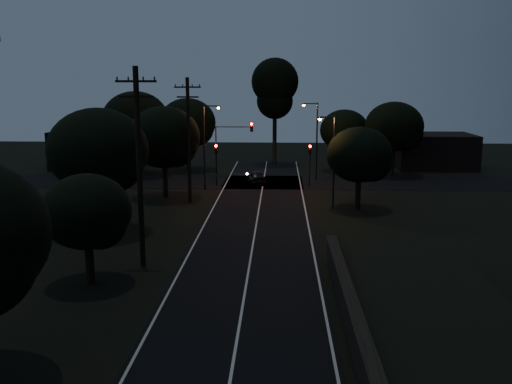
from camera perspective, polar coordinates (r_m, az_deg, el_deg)
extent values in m
cube|color=black|center=(38.85, -0.12, -4.17)|extent=(8.00, 70.00, 0.02)
cube|color=black|center=(58.37, 0.74, 1.00)|extent=(60.00, 8.00, 0.02)
cube|color=beige|center=(38.85, -0.12, -4.15)|extent=(0.12, 70.00, 0.01)
cube|color=beige|center=(39.19, -5.62, -4.07)|extent=(0.12, 70.00, 0.01)
cube|color=beige|center=(38.87, 5.42, -4.20)|extent=(0.12, 70.00, 0.01)
cube|color=black|center=(20.95, 10.63, -16.05)|extent=(0.40, 26.00, 1.50)
cube|color=black|center=(20.60, 10.71, -14.07)|extent=(0.55, 26.00, 0.10)
cube|color=black|center=(21.76, 19.87, -15.92)|extent=(6.50, 26.00, 1.20)
cylinder|color=black|center=(31.75, -11.59, 2.28)|extent=(0.30, 0.30, 11.00)
cube|color=black|center=(31.39, -11.93, 10.79)|extent=(2.20, 0.12, 0.12)
cube|color=black|center=(31.40, -11.87, 9.33)|extent=(1.80, 0.12, 0.12)
cylinder|color=black|center=(48.32, -6.75, 5.09)|extent=(0.30, 0.30, 10.50)
cube|color=black|center=(48.06, -6.87, 10.37)|extent=(2.20, 0.12, 0.12)
cube|color=black|center=(48.08, -6.85, 9.42)|extent=(1.80, 0.12, 0.12)
cylinder|color=black|center=(30.51, -16.29, -6.89)|extent=(0.44, 0.44, 2.11)
ellipsoid|color=black|center=(29.80, -16.58, -1.87)|extent=(4.48, 4.48, 3.81)
sphere|color=black|center=(29.24, -15.35, -2.95)|extent=(2.69, 2.69, 2.69)
cylinder|color=black|center=(40.31, -15.21, -1.74)|extent=(0.44, 0.44, 3.11)
ellipsoid|color=black|center=(39.64, -15.51, 4.02)|extent=(6.72, 6.72, 5.71)
sphere|color=black|center=(38.74, -14.10, 2.93)|extent=(4.03, 4.03, 4.03)
cylinder|color=black|center=(51.23, -9.07, 1.12)|extent=(0.44, 0.44, 2.98)
ellipsoid|color=black|center=(50.71, -9.20, 5.44)|extent=(6.36, 6.36, 5.41)
sphere|color=black|center=(49.94, -8.07, 4.65)|extent=(3.82, 3.82, 3.82)
cylinder|color=black|center=(66.88, -6.80, 3.53)|extent=(0.44, 0.44, 3.05)
ellipsoid|color=black|center=(66.47, -6.87, 6.92)|extent=(6.53, 6.53, 5.55)
sphere|color=black|center=(65.71, -5.96, 6.32)|extent=(3.92, 3.92, 3.92)
cylinder|color=black|center=(63.98, -11.80, 3.19)|extent=(0.44, 0.44, 3.40)
ellipsoid|color=black|center=(63.54, -11.96, 7.11)|extent=(7.16, 7.16, 6.09)
sphere|color=black|center=(62.60, -10.97, 6.43)|extent=(4.30, 4.30, 4.30)
cylinder|color=black|center=(66.46, 8.74, 3.23)|extent=(0.44, 0.44, 2.58)
ellipsoid|color=black|center=(66.09, 8.83, 6.12)|extent=(5.55, 5.55, 4.72)
sphere|color=black|center=(65.70, 9.71, 5.58)|extent=(3.33, 3.33, 3.33)
cylinder|color=black|center=(64.25, 13.48, 2.95)|extent=(0.44, 0.44, 2.96)
ellipsoid|color=black|center=(63.84, 13.63, 6.38)|extent=(6.32, 6.32, 5.37)
sphere|color=black|center=(63.50, 14.70, 5.73)|extent=(3.79, 3.79, 3.79)
cylinder|color=black|center=(46.76, 10.16, -0.19)|extent=(0.44, 0.44, 2.47)
ellipsoid|color=black|center=(46.25, 10.29, 3.70)|extent=(5.24, 5.24, 4.46)
sphere|color=black|center=(45.94, 11.49, 2.95)|extent=(3.15, 3.15, 3.15)
cylinder|color=black|center=(70.76, 1.87, 5.68)|extent=(0.50, 0.50, 7.13)
sphere|color=black|center=(70.45, 1.91, 10.98)|extent=(5.70, 5.70, 5.70)
sphere|color=black|center=(70.49, 1.90, 9.09)|extent=(4.41, 4.41, 4.41)
cube|color=black|center=(71.29, -15.34, 4.22)|extent=(10.00, 8.00, 4.40)
cube|color=black|center=(71.34, 17.33, 3.96)|extent=(9.00, 7.00, 4.00)
cylinder|color=black|center=(56.46, -3.99, 2.26)|extent=(0.12, 0.12, 3.20)
cube|color=black|center=(56.18, -4.02, 4.33)|extent=(0.28, 0.22, 0.90)
sphere|color=#FF0705|center=(56.02, -4.03, 4.62)|extent=(0.22, 0.22, 0.22)
cylinder|color=black|center=(56.19, 5.38, 2.20)|extent=(0.12, 0.12, 3.20)
cube|color=black|center=(55.91, 5.42, 4.27)|extent=(0.28, 0.22, 0.90)
sphere|color=#FF0705|center=(55.75, 5.43, 4.56)|extent=(0.22, 0.22, 0.22)
cylinder|color=black|center=(56.33, -4.00, 3.17)|extent=(0.12, 0.12, 5.00)
cube|color=black|center=(55.69, -0.44, 6.52)|extent=(0.28, 0.22, 0.90)
sphere|color=#FF0705|center=(55.54, -0.45, 6.82)|extent=(0.22, 0.22, 0.22)
cube|color=black|center=(55.80, -2.25, 6.52)|extent=(3.50, 0.08, 0.08)
cylinder|color=black|center=(54.28, -5.20, 4.45)|extent=(0.16, 0.16, 8.00)
cube|color=black|center=(53.88, -4.53, 8.57)|extent=(1.40, 0.10, 0.10)
cube|color=black|center=(53.81, -3.78, 8.52)|extent=(0.35, 0.22, 0.12)
sphere|color=orange|center=(53.81, -3.78, 8.42)|extent=(0.26, 0.26, 0.26)
cylinder|color=black|center=(59.89, 6.10, 5.05)|extent=(0.16, 0.16, 8.00)
cube|color=black|center=(59.57, 5.49, 8.79)|extent=(1.40, 0.10, 0.10)
cube|color=black|center=(59.54, 4.81, 8.75)|extent=(0.35, 0.22, 0.12)
sphere|color=orange|center=(59.55, 4.81, 8.66)|extent=(0.26, 0.26, 0.26)
cylinder|color=black|center=(46.11, 7.80, 2.90)|extent=(0.16, 0.16, 7.50)
cube|color=black|center=(45.69, 7.16, 7.44)|extent=(1.20, 0.10, 0.10)
cube|color=black|center=(45.64, 6.40, 7.39)|extent=(0.35, 0.22, 0.12)
sphere|color=orange|center=(45.65, 6.40, 7.27)|extent=(0.26, 0.26, 0.26)
imported|color=black|center=(57.63, 0.01, 1.54)|extent=(2.43, 4.20, 1.34)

